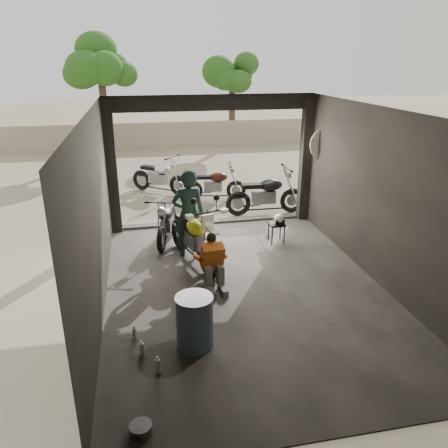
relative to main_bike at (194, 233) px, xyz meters
name	(u,v)px	position (x,y,z in m)	size (l,w,h in m)	color
ground	(245,289)	(0.76, -1.31, -0.65)	(80.00, 80.00, 0.00)	#7A6D56
garage	(239,214)	(0.76, -0.77, 0.63)	(7.00, 7.13, 3.20)	#2D2B28
boundary_wall	(174,134)	(0.76, 12.69, -0.05)	(18.00, 0.30, 1.20)	gray
tree_left	(99,58)	(-2.24, 11.19, 3.33)	(2.20, 2.20, 5.60)	#382B1E
tree_right	(232,68)	(3.56, 12.69, 2.91)	(2.20, 2.20, 5.00)	#382B1E
main_bike	(194,233)	(0.00, 0.00, 0.00)	(0.80, 1.96, 1.30)	beige
left_bike	(167,218)	(-0.46, 1.27, -0.10)	(0.67, 1.63, 1.10)	black
outside_bike_a	(159,174)	(-0.40, 5.21, -0.05)	(0.74, 1.79, 1.21)	black
outside_bike_b	(214,182)	(1.17, 4.16, -0.10)	(0.67, 1.62, 1.10)	#3E150E
outside_bike_c	(266,191)	(2.29, 2.61, -0.01)	(0.78, 1.90, 1.29)	black
rider	(189,214)	(-0.06, 0.34, 0.30)	(0.69, 0.45, 1.89)	black
mechanic	(214,265)	(0.19, -1.26, -0.13)	(0.53, 0.72, 1.04)	#C75D1A
stool	(277,226)	(1.98, 0.65, -0.25)	(0.34, 0.34, 0.48)	black
helmet	(279,219)	(2.02, 0.63, -0.06)	(0.24, 0.25, 0.22)	white
oil_drum	(195,323)	(-0.38, -2.84, -0.24)	(0.53, 0.53, 0.83)	#435C70
sign_post	(325,160)	(3.44, 1.60, 1.02)	(0.82, 0.08, 2.46)	black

